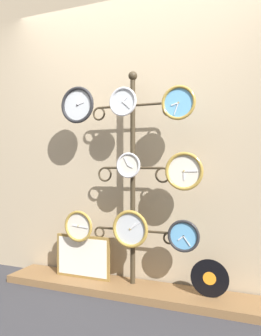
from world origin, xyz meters
TOP-DOWN VIEW (x-y plane):
  - ground_plane at (0.00, 0.00)m, footprint 12.00×12.00m
  - shop_wall at (0.00, 0.57)m, footprint 4.40×0.04m
  - low_shelf at (0.00, 0.35)m, footprint 2.20×0.36m
  - display_stand at (0.00, 0.41)m, footprint 0.74×0.43m
  - clock_top_left at (-0.45, 0.30)m, footprint 0.31×0.04m
  - clock_top_center at (-0.04, 0.30)m, footprint 0.23×0.04m
  - clock_top_right at (0.41, 0.30)m, footprint 0.26×0.04m
  - clock_middle_center at (-0.00, 0.32)m, footprint 0.20×0.04m
  - clock_middle_right at (0.45, 0.32)m, footprint 0.29×0.04m
  - clock_bottom_left at (-0.46, 0.32)m, footprint 0.27×0.04m
  - clock_bottom_center at (0.01, 0.32)m, footprint 0.30×0.04m
  - clock_bottom_right at (0.44, 0.33)m, footprint 0.25×0.04m
  - vinyl_record at (0.63, 0.35)m, footprint 0.28×0.01m
  - picture_frame at (-0.45, 0.37)m, footprint 0.51×0.02m

SIDE VIEW (x-z plane):
  - ground_plane at x=0.00m, z-range 0.00..0.00m
  - low_shelf at x=0.00m, z-range 0.00..0.06m
  - vinyl_record at x=0.63m, z-range 0.06..0.34m
  - picture_frame at x=-0.45m, z-range 0.06..0.43m
  - clock_bottom_right at x=0.44m, z-range 0.38..0.63m
  - clock_bottom_left at x=-0.46m, z-range 0.38..0.65m
  - clock_bottom_center at x=0.01m, z-range 0.38..0.68m
  - display_stand at x=0.00m, z-range -0.31..1.49m
  - clock_middle_right at x=0.45m, z-range 0.84..1.13m
  - clock_middle_center at x=0.00m, z-range 0.93..1.13m
  - shop_wall at x=0.00m, z-range 0.00..2.80m
  - clock_top_right at x=0.41m, z-range 1.37..1.63m
  - clock_top_center at x=-0.04m, z-range 1.42..1.65m
  - clock_top_left at x=-0.45m, z-range 1.38..1.69m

